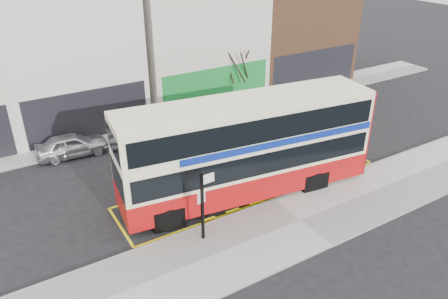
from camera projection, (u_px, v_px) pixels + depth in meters
ground at (270, 198)px, 21.31m from camera, size 120.00×120.00×0.00m
pavement at (300, 221)px, 19.52m from camera, size 40.00×4.00×0.15m
kerb at (274, 201)px, 20.99m from camera, size 40.00×0.15×0.15m
far_pavement at (173, 120)px, 29.63m from camera, size 50.00×3.00×0.15m
road_markings at (251, 183)px, 22.52m from camera, size 14.00×3.40×0.01m
terrace_left at (63, 41)px, 27.72m from camera, size 8.00×8.01×11.80m
terrace_green_shop at (189, 29)px, 31.98m from camera, size 9.00×8.01×11.30m
terrace_right at (286, 23)px, 36.35m from camera, size 9.00×8.01×10.30m
double_decker_bus at (247, 147)px, 20.55m from camera, size 12.50×4.34×4.89m
bus_stop_post at (203, 200)px, 17.55m from camera, size 0.78×0.14×3.14m
car_silver at (72, 145)px, 24.95m from camera, size 4.06×1.83×1.35m
car_grey at (203, 122)px, 27.67m from camera, size 4.67×2.91×1.45m
car_white at (269, 106)px, 30.38m from camera, size 5.00×3.18×1.35m
street_tree_right at (236, 57)px, 30.61m from camera, size 2.47×2.47×5.32m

